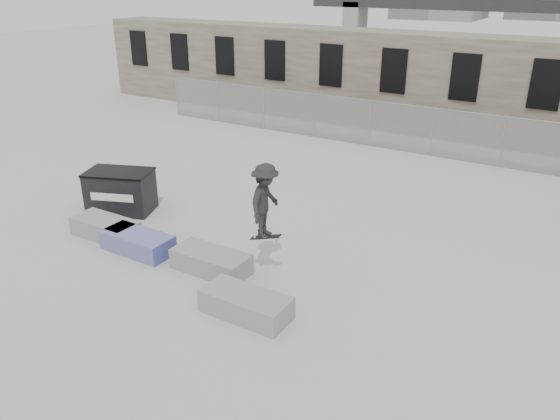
# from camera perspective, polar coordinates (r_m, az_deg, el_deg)

# --- Properties ---
(ground) EXTENTS (120.00, 120.00, 0.00)m
(ground) POSITION_cam_1_polar(r_m,az_deg,el_deg) (14.59, -10.53, -5.43)
(ground) COLOR #B2B1AD
(ground) RESTS_ON ground
(stone_wall) EXTENTS (36.00, 2.58, 4.50)m
(stone_wall) POSITION_cam_1_polar(r_m,az_deg,el_deg) (27.44, 12.64, 13.01)
(stone_wall) COLOR #675C4C
(stone_wall) RESTS_ON ground
(chainlink_fence) EXTENTS (22.06, 0.06, 2.02)m
(chainlink_fence) POSITION_cam_1_polar(r_m,az_deg,el_deg) (24.26, 9.35, 8.99)
(chainlink_fence) COLOR gray
(chainlink_fence) RESTS_ON ground
(planter_far_left) EXTENTS (2.00, 0.90, 0.53)m
(planter_far_left) POSITION_cam_1_polar(r_m,az_deg,el_deg) (16.39, -17.78, -1.73)
(planter_far_left) COLOR gray
(planter_far_left) RESTS_ON ground
(planter_center_left) EXTENTS (2.00, 0.90, 0.53)m
(planter_center_left) POSITION_cam_1_polar(r_m,az_deg,el_deg) (15.28, -14.64, -3.23)
(planter_center_left) COLOR #363CA3
(planter_center_left) RESTS_ON ground
(planter_center_right) EXTENTS (2.00, 0.90, 0.53)m
(planter_center_right) POSITION_cam_1_polar(r_m,az_deg,el_deg) (13.95, -7.21, -5.28)
(planter_center_right) COLOR gray
(planter_center_right) RESTS_ON ground
(planter_offset) EXTENTS (2.00, 0.90, 0.53)m
(planter_offset) POSITION_cam_1_polar(r_m,az_deg,el_deg) (12.18, -3.58, -9.74)
(planter_offset) COLOR gray
(planter_offset) RESTS_ON ground
(dumpster) EXTENTS (2.32, 1.88, 1.32)m
(dumpster) POSITION_cam_1_polar(r_m,az_deg,el_deg) (17.92, -16.33, 1.92)
(dumpster) COLOR black
(dumpster) RESTS_ON ground
(skateboarder) EXTENTS (0.87, 1.30, 2.02)m
(skateboarder) POSITION_cam_1_polar(r_m,az_deg,el_deg) (13.07, -1.55, 0.95)
(skateboarder) COLOR #232325
(skateboarder) RESTS_ON ground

